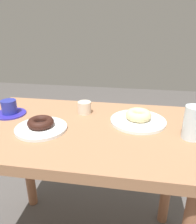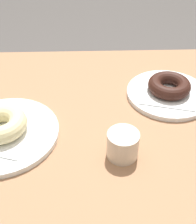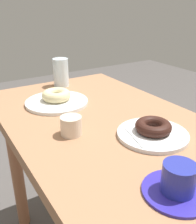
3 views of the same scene
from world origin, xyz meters
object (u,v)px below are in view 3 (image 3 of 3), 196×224
(plate_sugar_ring, at_px, (57,102))
(sugar_jar, at_px, (71,126))
(donut_sugar_ring, at_px, (56,95))
(donut_chocolate_ring, at_px, (153,127))
(plate_chocolate_ring, at_px, (152,134))
(coffee_cup, at_px, (178,182))
(water_glass, at_px, (61,72))

(plate_sugar_ring, bearing_deg, sugar_jar, 166.00)
(donut_sugar_ring, bearing_deg, donut_chocolate_ring, -160.78)
(donut_chocolate_ring, xyz_separation_m, donut_sugar_ring, (0.39, 0.13, 0.00))
(sugar_jar, bearing_deg, plate_chocolate_ring, -124.47)
(plate_sugar_ring, height_order, sugar_jar, sugar_jar)
(plate_chocolate_ring, xyz_separation_m, sugar_jar, (0.14, 0.20, 0.02))
(plate_sugar_ring, xyz_separation_m, donut_sugar_ring, (0.00, 0.00, 0.03))
(donut_sugar_ring, xyz_separation_m, sugar_jar, (-0.25, 0.06, -0.01))
(plate_chocolate_ring, xyz_separation_m, coffee_cup, (-0.21, 0.13, 0.02))
(donut_chocolate_ring, relative_size, water_glass, 0.84)
(plate_chocolate_ring, bearing_deg, donut_sugar_ring, 19.22)
(coffee_cup, bearing_deg, plate_chocolate_ring, -31.11)
(plate_chocolate_ring, xyz_separation_m, donut_sugar_ring, (0.39, 0.13, 0.03))
(plate_chocolate_ring, height_order, donut_chocolate_ring, donut_chocolate_ring)
(plate_chocolate_ring, xyz_separation_m, donut_chocolate_ring, (0.00, 0.00, 0.03))
(plate_sugar_ring, bearing_deg, water_glass, -29.11)
(coffee_cup, bearing_deg, sugar_jar, 11.83)
(water_glass, xyz_separation_m, coffee_cup, (-0.79, 0.10, -0.03))
(plate_sugar_ring, distance_m, donut_sugar_ring, 0.03)
(donut_chocolate_ring, height_order, water_glass, water_glass)
(donut_sugar_ring, distance_m, water_glass, 0.22)
(plate_sugar_ring, bearing_deg, plate_chocolate_ring, -160.78)
(water_glass, distance_m, sugar_jar, 0.48)
(plate_sugar_ring, bearing_deg, donut_sugar_ring, 0.00)
(water_glass, relative_size, sugar_jar, 1.99)
(water_glass, xyz_separation_m, sugar_jar, (-0.44, 0.17, -0.03))
(donut_chocolate_ring, xyz_separation_m, coffee_cup, (-0.21, 0.13, -0.00))
(donut_chocolate_ring, distance_m, water_glass, 0.58)
(plate_chocolate_ring, distance_m, coffee_cup, 0.24)
(coffee_cup, xyz_separation_m, sugar_jar, (0.34, 0.07, -0.00))
(plate_chocolate_ring, relative_size, donut_chocolate_ring, 1.96)
(donut_chocolate_ring, height_order, sugar_jar, sugar_jar)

